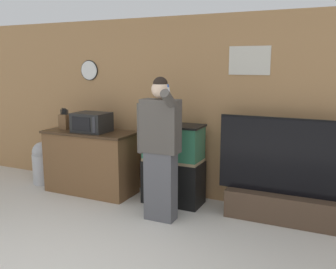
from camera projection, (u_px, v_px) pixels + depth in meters
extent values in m
cube|color=#A87A4C|center=(176.00, 108.00, 5.47)|extent=(10.00, 0.06, 2.60)
cube|color=beige|center=(249.00, 61.00, 4.87)|extent=(0.54, 0.02, 0.37)
cylinder|color=white|center=(89.00, 70.00, 5.96)|extent=(0.30, 0.03, 0.30)
cylinder|color=black|center=(89.00, 70.00, 5.96)|extent=(0.32, 0.01, 0.32)
cube|color=brown|center=(91.00, 163.00, 5.69)|extent=(1.36, 0.58, 0.91)
cube|color=#3D2A19|center=(90.00, 132.00, 5.60)|extent=(1.40, 0.62, 0.03)
cube|color=black|center=(92.00, 122.00, 5.51)|extent=(0.51, 0.39, 0.29)
cube|color=black|center=(81.00, 124.00, 5.35)|extent=(0.32, 0.01, 0.20)
cube|color=#2D2D33|center=(94.00, 125.00, 5.26)|extent=(0.05, 0.01, 0.23)
cube|color=brown|center=(64.00, 122.00, 5.75)|extent=(0.15, 0.09, 0.23)
cylinder|color=black|center=(61.00, 112.00, 5.75)|extent=(0.02, 0.02, 0.08)
cylinder|color=black|center=(62.00, 111.00, 5.74)|extent=(0.02, 0.02, 0.10)
cylinder|color=black|center=(64.00, 111.00, 5.73)|extent=(0.02, 0.02, 0.10)
cylinder|color=black|center=(65.00, 112.00, 5.72)|extent=(0.02, 0.02, 0.09)
cylinder|color=black|center=(66.00, 112.00, 5.71)|extent=(0.02, 0.02, 0.09)
cylinder|color=black|center=(63.00, 112.00, 5.78)|extent=(0.02, 0.02, 0.08)
cylinder|color=black|center=(64.00, 111.00, 5.77)|extent=(0.02, 0.02, 0.09)
cylinder|color=black|center=(65.00, 111.00, 5.76)|extent=(0.02, 0.02, 0.10)
cylinder|color=black|center=(66.00, 112.00, 5.75)|extent=(0.02, 0.02, 0.08)
cylinder|color=black|center=(68.00, 112.00, 5.74)|extent=(0.02, 0.02, 0.07)
cube|color=black|center=(173.00, 182.00, 5.26)|extent=(0.82, 0.42, 0.61)
cube|color=#937F5B|center=(173.00, 160.00, 5.20)|extent=(0.80, 0.41, 0.04)
cube|color=#2D6B4C|center=(173.00, 143.00, 5.16)|extent=(0.79, 0.40, 0.50)
cube|color=black|center=(173.00, 125.00, 5.11)|extent=(0.82, 0.42, 0.03)
cube|color=#4C3828|center=(280.00, 207.00, 4.68)|extent=(1.35, 0.40, 0.35)
cube|color=black|center=(283.00, 157.00, 4.56)|extent=(1.59, 0.05, 0.93)
cube|color=black|center=(284.00, 157.00, 4.59)|extent=(1.62, 0.01, 0.96)
cube|color=#515156|center=(161.00, 186.00, 4.68)|extent=(0.38, 0.21, 0.87)
cube|color=#4C4742|center=(160.00, 126.00, 4.54)|extent=(0.47, 0.23, 0.65)
sphere|color=beige|center=(160.00, 89.00, 4.45)|extent=(0.22, 0.22, 0.22)
sphere|color=black|center=(160.00, 84.00, 4.44)|extent=(0.18, 0.18, 0.18)
cylinder|color=#4C4742|center=(142.00, 128.00, 4.65)|extent=(0.12, 0.12, 0.62)
cylinder|color=#4C4742|center=(170.00, 101.00, 4.27)|extent=(0.11, 0.34, 0.29)
cylinder|color=white|center=(169.00, 92.00, 4.23)|extent=(0.02, 0.06, 0.11)
cylinder|color=#2856B2|center=(168.00, 86.00, 4.21)|extent=(0.02, 0.03, 0.05)
cylinder|color=#B7B7BC|center=(43.00, 169.00, 6.14)|extent=(0.34, 0.34, 0.49)
sphere|color=#ADADB2|center=(42.00, 152.00, 6.09)|extent=(0.32, 0.32, 0.32)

